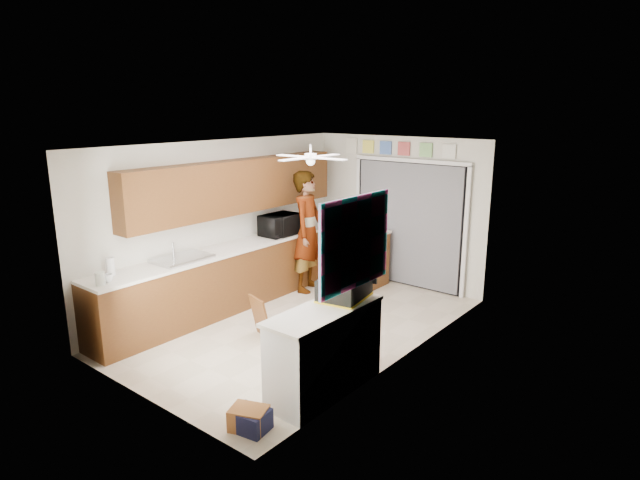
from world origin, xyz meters
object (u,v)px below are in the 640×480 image
Objects in this scene: suitcase at (344,288)px; man at (308,232)px; microwave at (280,225)px; cardboard_box at (249,418)px; dog at (347,289)px; navy_crate at (251,420)px; cup at (108,278)px; paper_towel_roll at (110,266)px.

man is (-2.22, 2.03, -0.07)m from suitcase.
microwave is 1.80× the size of cardboard_box.
suitcase is at bearing -123.28° from microwave.
microwave is 1.09× the size of suitcase.
suitcase is at bearing -30.85° from dog.
man is (-2.15, 3.41, 0.89)m from navy_crate.
navy_crate is at bearing 0.00° from cardboard_box.
man reaches higher than dog.
cup is 0.06× the size of man.
paper_towel_roll reaches higher than cup.
paper_towel_roll is 3.50m from dog.
dog reaches higher than navy_crate.
suitcase is 1.68m from cardboard_box.
microwave is at bearing 128.73° from navy_crate.
microwave is at bearing 128.40° from cardboard_box.
paper_towel_roll reaches higher than cardboard_box.
cardboard_box is 0.66× the size of dog.
suitcase reaches higher than dog.
cup is 3.56m from dog.
suitcase is at bearing 85.90° from cardboard_box.
microwave reaches higher than navy_crate.
navy_crate is at bearing -1.47° from cup.
dog is at bearing 66.17° from paper_towel_roll.
navy_crate is 0.63× the size of dog.
dog reaches higher than cardboard_box.
dog is (1.18, 0.24, -0.91)m from microwave.
navy_crate is (2.46, -0.06, -0.89)m from cup.
suitcase is at bearing 27.48° from cup.
cardboard_box is 1.05× the size of navy_crate.
paper_towel_roll is (-0.21, 0.16, 0.07)m from cup.
man is at bearing -160.87° from dog.
dog is at bearing 115.09° from suitcase.
man is (0.31, 3.34, 0.00)m from cup.
suitcase reaches higher than cardboard_box.
navy_crate is (0.03, 0.00, -0.01)m from cardboard_box.
cardboard_box is at bearing -45.04° from dog.
cup is 3.36m from man.
paper_towel_roll is 0.12× the size of man.
microwave reaches higher than suitcase.
suitcase is 2.53m from dog.
man is at bearing 80.66° from paper_towel_roll.
cup reaches higher than navy_crate.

